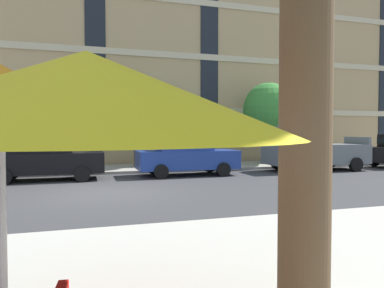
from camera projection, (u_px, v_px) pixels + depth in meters
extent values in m
plane|color=#38383A|center=(106.00, 193.00, 11.15)|extent=(120.00, 120.00, 0.00)
cube|color=#9E998E|center=(98.00, 169.00, 17.66)|extent=(56.00, 3.60, 0.12)
cube|color=tan|center=(93.00, 69.00, 25.28)|extent=(46.42, 12.00, 12.80)
cube|color=beige|center=(96.00, 109.00, 19.61)|extent=(45.49, 0.08, 0.36)
cube|color=beige|center=(95.00, 50.00, 19.50)|extent=(45.49, 0.08, 0.36)
cube|color=black|center=(95.00, 43.00, 19.50)|extent=(1.10, 0.06, 11.60)
cube|color=black|center=(209.00, 51.00, 21.41)|extent=(1.10, 0.06, 11.60)
cube|color=black|center=(305.00, 57.00, 23.33)|extent=(1.10, 0.06, 11.60)
cube|color=black|center=(46.00, 163.00, 14.07)|extent=(4.40, 1.76, 0.80)
cube|color=black|center=(42.00, 144.00, 14.00)|extent=(2.30, 1.55, 0.68)
cube|color=black|center=(42.00, 144.00, 14.00)|extent=(2.32, 1.57, 0.32)
cylinder|color=black|center=(82.00, 170.00, 15.32)|extent=(0.60, 0.22, 0.60)
cylinder|color=black|center=(82.00, 174.00, 13.63)|extent=(0.60, 0.22, 0.60)
cylinder|color=black|center=(13.00, 172.00, 14.53)|extent=(0.60, 0.22, 0.60)
cylinder|color=black|center=(3.00, 177.00, 12.85)|extent=(0.60, 0.22, 0.60)
cube|color=navy|center=(187.00, 159.00, 15.74)|extent=(4.40, 1.76, 0.80)
cube|color=navy|center=(184.00, 143.00, 15.68)|extent=(2.30, 1.55, 0.68)
cube|color=black|center=(184.00, 143.00, 15.68)|extent=(2.32, 1.57, 0.32)
cylinder|color=black|center=(210.00, 166.00, 16.99)|extent=(0.60, 0.22, 0.60)
cylinder|color=black|center=(223.00, 170.00, 15.31)|extent=(0.60, 0.22, 0.60)
cylinder|color=black|center=(153.00, 167.00, 16.21)|extent=(0.60, 0.22, 0.60)
cylinder|color=black|center=(161.00, 172.00, 14.52)|extent=(0.60, 0.22, 0.60)
cube|color=slate|center=(316.00, 154.00, 17.66)|extent=(5.10, 1.90, 0.96)
cube|color=slate|center=(297.00, 135.00, 17.31)|extent=(1.90, 1.75, 0.90)
cube|color=slate|center=(357.00, 140.00, 18.35)|extent=(0.16, 1.75, 0.36)
cylinder|color=black|center=(330.00, 161.00, 19.04)|extent=(0.68, 0.22, 0.68)
cylinder|color=black|center=(356.00, 165.00, 17.22)|extent=(0.68, 0.22, 0.68)
cylinder|color=black|center=(278.00, 163.00, 18.13)|extent=(0.68, 0.22, 0.68)
cylinder|color=black|center=(299.00, 166.00, 16.31)|extent=(0.68, 0.22, 0.68)
cylinder|color=black|center=(374.00, 161.00, 19.80)|extent=(0.60, 0.22, 0.60)
cylinder|color=brown|center=(136.00, 148.00, 18.51)|extent=(0.26, 0.26, 2.15)
sphere|color=#236023|center=(141.00, 102.00, 18.31)|extent=(1.84, 1.84, 1.84)
sphere|color=#236023|center=(141.00, 109.00, 18.37)|extent=(2.40, 2.40, 2.40)
cylinder|color=brown|center=(271.00, 145.00, 20.41)|extent=(0.32, 0.32, 2.32)
sphere|color=#387F33|center=(269.00, 110.00, 20.21)|extent=(2.21, 2.21, 2.21)
sphere|color=#387F33|center=(269.00, 107.00, 20.09)|extent=(2.79, 2.79, 2.79)
sphere|color=#387F33|center=(267.00, 110.00, 20.56)|extent=(2.79, 2.79, 2.79)
cylinder|color=silver|center=(2.00, 262.00, 2.18)|extent=(0.06, 0.06, 2.26)
cone|color=orange|center=(162.00, 110.00, 2.44)|extent=(1.76, 1.76, 0.37)
cone|color=red|center=(85.00, 115.00, 3.13)|extent=(1.76, 1.76, 0.37)
cone|color=yellow|center=(86.00, 95.00, 1.46)|extent=(1.76, 1.76, 0.37)
cylinder|color=brown|center=(306.00, 93.00, 3.45)|extent=(0.51, 0.51, 4.62)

